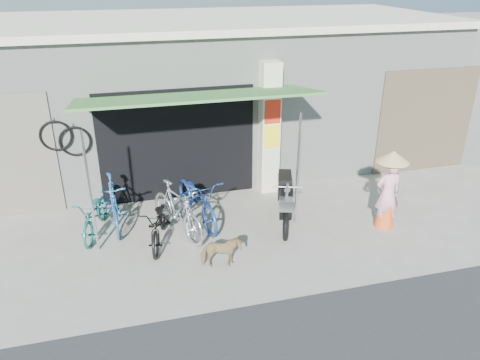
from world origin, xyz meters
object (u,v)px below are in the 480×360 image
object	(u,v)px
street_dog	(221,252)
nun	(388,190)
moped	(285,198)
bike_blue	(113,203)
bike_black	(159,224)
bike_teal	(95,215)
bike_silver	(177,210)
bike_navy	(197,199)

from	to	relation	value
street_dog	nun	world-z (taller)	nun
moped	nun	bearing A→B (deg)	-3.57
bike_blue	bike_black	bearing A→B (deg)	-50.86
bike_blue	bike_black	distance (m)	1.21
bike_teal	nun	size ratio (longest dim) A/B	0.96
nun	bike_silver	bearing A→B (deg)	-10.00
moped	bike_black	bearing A→B (deg)	-156.91
bike_silver	bike_teal	bearing A→B (deg)	140.81
bike_black	bike_silver	size ratio (longest dim) A/B	0.89
bike_teal	street_dog	size ratio (longest dim) A/B	2.22
street_dog	bike_silver	bearing A→B (deg)	30.23
street_dog	nun	distance (m)	3.59
bike_silver	bike_navy	size ratio (longest dim) A/B	0.90
bike_blue	bike_black	world-z (taller)	bike_blue
bike_teal	bike_silver	world-z (taller)	bike_silver
bike_black	bike_navy	world-z (taller)	bike_navy
bike_teal	bike_blue	bearing A→B (deg)	44.81
bike_black	bike_silver	distance (m)	0.46
moped	nun	world-z (taller)	nun
bike_silver	street_dog	size ratio (longest dim) A/B	2.51
bike_blue	bike_silver	distance (m)	1.35
bike_navy	bike_silver	bearing A→B (deg)	-152.07
bike_blue	street_dog	xyz separation A→B (m)	(1.76, -1.96, -0.22)
bike_teal	street_dog	distance (m)	2.74
bike_teal	bike_blue	size ratio (longest dim) A/B	0.90
moped	bike_blue	bearing A→B (deg)	-172.91
bike_teal	bike_navy	world-z (taller)	bike_navy
bike_blue	moped	distance (m)	3.46
bike_navy	moped	xyz separation A→B (m)	(1.74, -0.42, -0.00)
bike_silver	bike_blue	bearing A→B (deg)	127.89
street_dog	bike_navy	bearing A→B (deg)	10.34
bike_silver	street_dog	world-z (taller)	bike_silver
street_dog	moped	size ratio (longest dim) A/B	0.37
bike_blue	street_dog	bearing A→B (deg)	-51.51
bike_silver	bike_navy	distance (m)	0.61
bike_black	bike_navy	xyz separation A→B (m)	(0.84, 0.64, 0.10)
bike_blue	bike_silver	world-z (taller)	bike_silver
bike_teal	bike_black	world-z (taller)	bike_black
bike_blue	bike_black	size ratio (longest dim) A/B	1.10
bike_black	bike_silver	bearing A→B (deg)	45.88
bike_teal	moped	xyz separation A→B (m)	(3.75, -0.45, 0.10)
bike_blue	street_dog	size ratio (longest dim) A/B	2.45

